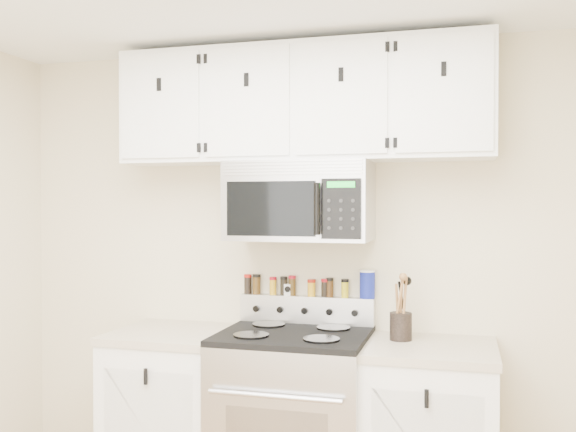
% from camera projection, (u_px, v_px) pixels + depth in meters
% --- Properties ---
extents(back_wall, '(3.50, 0.01, 2.50)m').
position_uv_depth(back_wall, '(308.00, 269.00, 3.61)').
color(back_wall, beige).
rests_on(back_wall, floor).
extents(range, '(0.76, 0.65, 1.10)m').
position_uv_depth(range, '(294.00, 421.00, 3.32)').
color(range, '#B7B7BA').
rests_on(range, floor).
extents(base_cabinet_left, '(0.64, 0.62, 0.92)m').
position_uv_depth(base_cabinet_left, '(174.00, 413.00, 3.52)').
color(base_cabinet_left, white).
rests_on(base_cabinet_left, floor).
extents(microwave, '(0.76, 0.44, 0.42)m').
position_uv_depth(microwave, '(300.00, 201.00, 3.42)').
color(microwave, '#9E9EA3').
rests_on(microwave, back_wall).
extents(upper_cabinets, '(2.00, 0.35, 0.62)m').
position_uv_depth(upper_cabinets, '(301.00, 104.00, 3.44)').
color(upper_cabinets, white).
rests_on(upper_cabinets, back_wall).
extents(utensil_crock, '(0.11, 0.11, 0.33)m').
position_uv_depth(utensil_crock, '(401.00, 324.00, 3.26)').
color(utensil_crock, black).
rests_on(utensil_crock, base_cabinet_right).
extents(kitchen_timer, '(0.07, 0.06, 0.06)m').
position_uv_depth(kitchen_timer, '(289.00, 289.00, 3.61)').
color(kitchen_timer, silver).
rests_on(kitchen_timer, range).
extents(salt_canister, '(0.08, 0.08, 0.15)m').
position_uv_depth(salt_canister, '(367.00, 284.00, 3.49)').
color(salt_canister, navy).
rests_on(salt_canister, range).
extents(spice_jar_0, '(0.04, 0.04, 0.11)m').
position_uv_depth(spice_jar_0, '(248.00, 284.00, 3.67)').
color(spice_jar_0, black).
rests_on(spice_jar_0, range).
extents(spice_jar_1, '(0.05, 0.05, 0.11)m').
position_uv_depth(spice_jar_1, '(257.00, 284.00, 3.66)').
color(spice_jar_1, '#472F11').
rests_on(spice_jar_1, range).
extents(spice_jar_2, '(0.04, 0.04, 0.10)m').
position_uv_depth(spice_jar_2, '(273.00, 286.00, 3.63)').
color(spice_jar_2, gold).
rests_on(spice_jar_2, range).
extents(spice_jar_3, '(0.04, 0.04, 0.10)m').
position_uv_depth(spice_jar_3, '(284.00, 286.00, 3.62)').
color(spice_jar_3, black).
rests_on(spice_jar_3, range).
extents(spice_jar_4, '(0.04, 0.04, 0.11)m').
position_uv_depth(spice_jar_4, '(292.00, 285.00, 3.60)').
color(spice_jar_4, '#402C0F').
rests_on(spice_jar_4, range).
extents(spice_jar_5, '(0.05, 0.05, 0.09)m').
position_uv_depth(spice_jar_5, '(311.00, 288.00, 3.57)').
color(spice_jar_5, gold).
rests_on(spice_jar_5, range).
extents(spice_jar_6, '(0.04, 0.04, 0.10)m').
position_uv_depth(spice_jar_6, '(325.00, 288.00, 3.55)').
color(spice_jar_6, black).
rests_on(spice_jar_6, range).
extents(spice_jar_7, '(0.04, 0.04, 0.11)m').
position_uv_depth(spice_jar_7, '(330.00, 287.00, 3.55)').
color(spice_jar_7, '#3E260F').
rests_on(spice_jar_7, range).
extents(spice_jar_8, '(0.04, 0.04, 0.10)m').
position_uv_depth(spice_jar_8, '(345.00, 288.00, 3.52)').
color(spice_jar_8, gold).
rests_on(spice_jar_8, range).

